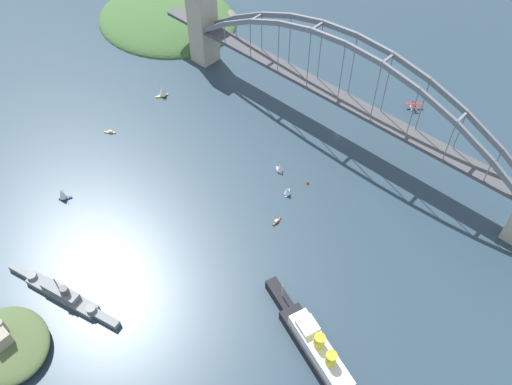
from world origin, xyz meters
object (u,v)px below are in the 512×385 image
Objects in this scene: harbor_arch_bridge at (343,97)px; seaplane_second_in_formation at (414,106)px; small_boat_1 at (277,221)px; small_boat_5 at (110,132)px; naval_cruiser at (63,294)px; channel_marker_buoy at (308,183)px; seaplane_taxiing_near_bridge at (331,94)px; small_boat_0 at (287,191)px; small_boat_6 at (280,168)px; fort_island_mid_harbor at (6,345)px; small_boat_4 at (162,91)px; small_boat_3 at (62,194)px; ocean_liner at (320,356)px.

harbor_arch_bridge is 31.67× the size of seaplane_second_in_formation.
small_boat_5 reaches higher than small_boat_1.
naval_cruiser reaches higher than channel_marker_buoy.
channel_marker_buoy is at bearing -106.55° from naval_cruiser.
seaplane_second_in_formation is at bearing -130.69° from small_boat_5.
seaplane_second_in_formation reaches higher than small_boat_5.
harbor_arch_bridge is 57.98m from channel_marker_buoy.
harbor_arch_bridge is at bearing 132.53° from seaplane_taxiing_near_bridge.
small_boat_0 is (-39.17, -128.86, 0.56)m from naval_cruiser.
naval_cruiser is at bearing 80.45° from small_boat_6.
naval_cruiser reaches higher than fort_island_mid_harbor.
channel_marker_buoy is at bearing -178.54° from small_boat_4.
small_boat_3 is 1.22× the size of small_boat_6.
fort_island_mid_harbor is (111.72, 93.82, -1.74)m from ocean_liner.
small_boat_0 is at bearing 174.68° from small_boat_4.
small_boat_6 is at bearing 74.92° from seaplane_second_in_formation.
harbor_arch_bridge is 33.03× the size of small_boat_4.
seaplane_taxiing_near_bridge is 87.03m from channel_marker_buoy.
seaplane_second_in_formation is 236.54m from small_boat_3.
small_boat_6 is (5.57, 51.56, -27.47)m from harbor_arch_bridge.
small_boat_0 is 1.03× the size of small_boat_6.
fort_island_mid_harbor is 4.58× the size of small_boat_4.
ocean_liner is 11.93× the size of small_boat_0.
fort_island_mid_harbor reaches higher than small_boat_0.
seaplane_taxiing_near_bridge is (26.79, -29.20, -29.02)m from harbor_arch_bridge.
small_boat_5 is at bearing -48.08° from naval_cruiser.
small_boat_0 is at bearing -41.67° from ocean_liner.
small_boat_5 is (86.51, -124.88, -3.62)m from fort_island_mid_harbor.
small_boat_0 is 126.89m from small_boat_5.
ocean_liner is at bearing 131.38° from channel_marker_buoy.
harbor_arch_bridge is 228.05m from fort_island_mid_harbor.
ocean_liner is at bearing 144.47° from small_boat_1.
small_boat_5 is at bearing 7.73° from small_boat_1.
ocean_liner reaches higher than small_boat_1.
small_boat_1 is at bearing -113.77° from naval_cruiser.
ocean_liner is at bearing -139.98° from fort_island_mid_harbor.
ocean_liner is 111.30m from channel_marker_buoy.
channel_marker_buoy is at bearing 84.55° from seaplane_second_in_formation.
small_boat_0 reaches higher than seaplane_second_in_formation.
seaplane_second_in_formation is at bearing -95.45° from channel_marker_buoy.
small_boat_5 is at bearing 94.16° from small_boat_4.
seaplane_second_in_formation is 139.09m from small_boat_1.
harbor_arch_bridge reaches higher than small_boat_3.
harbor_arch_bridge reaches higher than small_boat_1.
small_boat_5 is (-3.58, 49.12, -3.66)m from small_boat_4.
seaplane_taxiing_near_bridge reaches higher than small_boat_5.
seaplane_second_in_formation is 1.33× the size of small_boat_0.
small_boat_6 is at bearing -96.27° from fort_island_mid_harbor.
small_boat_6 is at bearing 104.73° from seaplane_taxiing_near_bridge.
small_boat_3 is at bearing 7.45° from ocean_liner.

